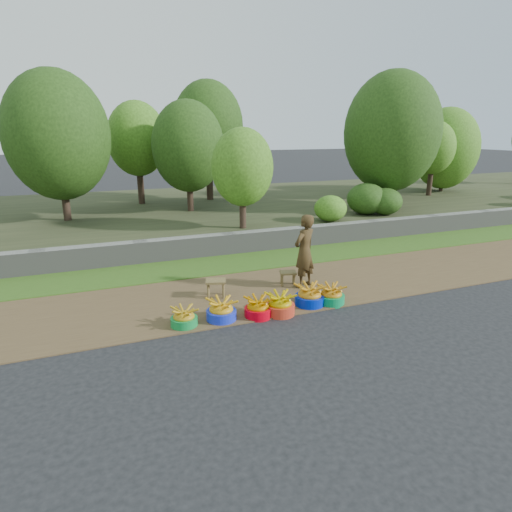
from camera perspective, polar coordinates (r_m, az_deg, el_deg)
name	(u,v)px	position (r m, az deg, el deg)	size (l,w,h in m)	color
ground_plane	(301,315)	(7.59, 5.98, -7.78)	(120.00, 120.00, 0.00)	black
dirt_shoulder	(272,290)	(8.63, 2.19, -4.58)	(80.00, 2.50, 0.02)	brown
grass_verge	(240,262)	(10.39, -2.19, -0.84)	(80.00, 1.50, 0.04)	#375E1B
retaining_wall	(229,244)	(11.09, -3.65, 1.64)	(80.00, 0.35, 0.55)	slate
earth_bank	(187,212)	(15.73, -9.14, 5.78)	(80.00, 10.00, 0.50)	#343A20
vegetation	(267,144)	(15.15, 1.47, 14.76)	(32.43, 7.41, 4.49)	#302219
basin_a	(184,318)	(7.17, -9.58, -8.15)	(0.44, 0.44, 0.33)	#128539
basin_b	(221,311)	(7.30, -4.65, -7.31)	(0.51, 0.51, 0.38)	#1A2ED8
basin_c	(258,308)	(7.41, 0.27, -6.97)	(0.48, 0.48, 0.35)	red
basin_d	(280,305)	(7.52, 3.22, -6.52)	(0.52, 0.52, 0.39)	red
basin_e	(310,296)	(7.92, 7.15, -5.33)	(0.54, 0.54, 0.40)	#0221BE
basin_f	(331,295)	(8.06, 10.01, -5.19)	(0.49, 0.49, 0.37)	#098648
stool_left	(216,283)	(8.23, -5.39, -3.66)	(0.45, 0.39, 0.33)	brown
stool_right	(288,274)	(8.83, 4.29, -2.47)	(0.39, 0.34, 0.29)	brown
vendor_woman	(304,251)	(8.63, 6.47, 0.64)	(0.55, 0.36, 1.50)	black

